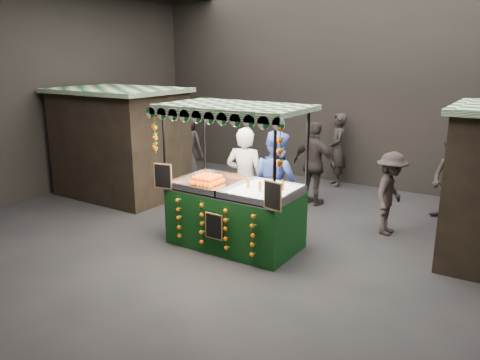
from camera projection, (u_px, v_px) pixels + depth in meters
The scene contains 14 objects.
ground at pixel (254, 243), 8.65m from camera, with size 12.00×12.00×0.00m, color black.
market_hall at pixel (256, 53), 7.78m from camera, with size 12.10×10.10×5.05m.
neighbour_stall_left at pixel (121, 142), 11.42m from camera, with size 3.00×2.20×2.60m.
juice_stall at pixel (235, 204), 8.36m from camera, with size 2.63×1.54×2.55m.
vendor_grey at pixel (245, 179), 9.14m from camera, with size 0.84×0.67×2.04m.
vendor_blue at pixel (276, 183), 8.95m from camera, with size 1.20×1.09×2.01m.
shopper_0 at pixel (190, 147), 13.37m from camera, with size 0.69×0.57×1.62m.
shopper_1 at pixel (451, 181), 9.57m from camera, with size 1.06×1.01×1.73m.
shopper_2 at pixel (314, 164), 10.69m from camera, with size 1.19×0.66×1.92m.
shopper_3 at pixel (480, 169), 10.53m from camera, with size 1.33×1.16×1.79m.
shopper_4 at pixel (187, 146), 12.94m from camera, with size 1.01×0.76×1.87m.
shopper_5 at pixel (472, 173), 9.85m from camera, with size 1.27×1.87×1.93m.
shopper_6 at pixel (337, 150), 12.27m from camera, with size 0.72×0.83×1.92m.
shopper_7 at pixel (390, 194), 8.94m from camera, with size 0.61×1.05×1.61m.
Camera 1 is at (4.13, -6.93, 3.36)m, focal length 35.21 mm.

